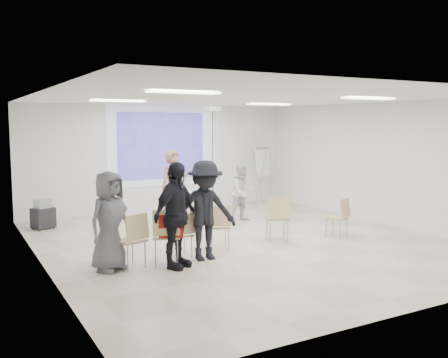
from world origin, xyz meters
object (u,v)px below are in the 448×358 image
pedestal_table (199,205)px  player_right (243,189)px  laptop (180,233)px  audience_left (176,208)px  chair_far_left (133,236)px  audience_mid (205,204)px  chair_right_far (340,215)px  flipchart_easel (263,162)px  chair_center (220,223)px  chair_left_mid (166,232)px  player_left (174,184)px  av_cart (43,215)px  audience_outer (110,215)px  chair_right_inner (278,214)px  chair_left_inner (182,231)px

pedestal_table → player_right: 1.18m
laptop → audience_left: bearing=59.7°
pedestal_table → player_right: (1.08, -0.31, 0.36)m
chair_far_left → audience_mid: bearing=-20.6°
laptop → audience_mid: 0.77m
chair_far_left → audience_left: (0.67, -0.30, 0.49)m
chair_right_far → flipchart_easel: flipchart_easel is taller
chair_center → laptop: (-0.93, -0.15, -0.07)m
chair_far_left → chair_right_far: chair_far_left is taller
chair_left_mid → chair_right_far: (4.11, 0.13, -0.08)m
player_left → av_cart: bearing=151.2°
player_right → chair_left_mid: bearing=-145.0°
audience_outer → laptop: bearing=-16.8°
chair_far_left → chair_right_far: (4.69, 0.07, -0.05)m
chair_right_far → av_cart: size_ratio=1.24×
laptop → chair_right_far: bearing=174.8°
chair_right_inner → chair_right_far: 1.43m
pedestal_table → flipchart_easel: flipchart_easel is taller
audience_outer → flipchart_easel: 7.86m
player_left → audience_mid: size_ratio=1.03×
chair_far_left → chair_right_inner: size_ratio=0.97×
audience_mid → flipchart_easel: 6.71m
chair_right_far → av_cart: bearing=119.6°
chair_right_far → laptop: bearing=152.4°
player_right → chair_far_left: bearing=-150.3°
pedestal_table → player_left: player_left is taller
chair_left_mid → audience_left: 0.52m
chair_left_inner → audience_mid: bearing=-43.3°
chair_right_inner → flipchart_easel: size_ratio=0.56×
audience_mid → player_right: bearing=52.4°
pedestal_table → player_right: bearing=-16.1°
flipchart_easel → player_left: bearing=-168.3°
chair_right_far → audience_mid: size_ratio=0.42×
av_cart → chair_far_left: bearing=-103.3°
player_left → av_cart: 3.19m
player_left → laptop: 2.64m
player_left → chair_left_inner: 2.71m
chair_left_mid → flipchart_easel: 7.27m
chair_left_inner → audience_left: size_ratio=0.40×
laptop → audience_mid: (0.33, -0.39, 0.58)m
chair_left_mid → flipchart_easel: (5.28, 4.95, 0.69)m
pedestal_table → chair_right_far: chair_right_far is taller
pedestal_table → player_right: size_ratio=0.50×
chair_far_left → audience_left: bearing=-41.9°
pedestal_table → chair_center: size_ratio=0.94×
player_left → chair_center: (0.00, -2.24, -0.54)m
player_right → audience_mid: 3.75m
audience_left → chair_center: bearing=1.3°
chair_center → audience_mid: audience_mid is taller
chair_right_far → flipchart_easel: bearing=52.8°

